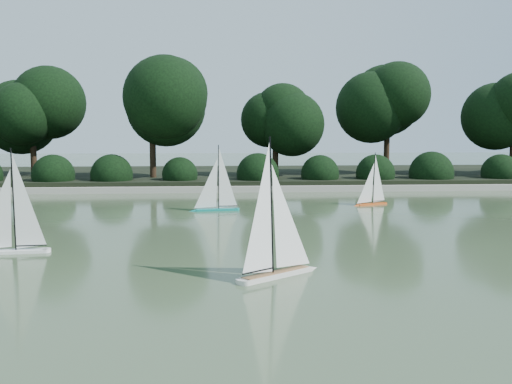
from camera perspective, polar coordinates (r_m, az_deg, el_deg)
ground at (r=7.80m, az=3.63°, el=-6.93°), size 80.00×80.00×0.00m
pond_coping at (r=16.65m, az=-0.59°, el=0.31°), size 40.00×0.35×0.18m
far_bank at (r=20.62m, az=-1.29°, el=1.58°), size 40.00×8.00×0.30m
tree_line at (r=19.13m, az=2.66°, el=8.69°), size 26.31×3.93×4.39m
shrub_hedge at (r=17.51m, az=-0.78°, el=1.77°), size 29.10×1.10×1.10m
sailboat_white_a at (r=8.99m, az=-23.78°, el=-4.06°), size 1.19×0.30×1.62m
sailboat_white_b at (r=6.99m, az=2.64°, el=-6.11°), size 1.15×0.92×1.80m
sailboat_orange at (r=13.94m, az=11.26°, el=-0.43°), size 0.95×0.50×1.34m
sailboat_teal at (r=12.70m, az=-4.34°, el=-0.79°), size 1.14×0.31×1.56m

